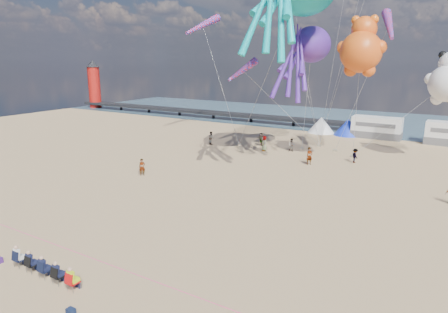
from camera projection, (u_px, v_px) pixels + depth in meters
ground at (159, 230)px, 26.50m from camera, size 120.00×120.00×0.00m
water at (358, 121)px, 72.10m from camera, size 120.00×120.00×0.00m
pier at (196, 111)px, 76.86m from camera, size 60.00×3.00×0.50m
lighthouse at (94, 87)px, 90.13m from camera, size 2.60×2.60×9.00m
motorhome_0 at (377, 128)px, 56.28m from camera, size 6.60×2.50×3.00m
tent_white at (321, 125)px, 60.39m from camera, size 4.00×4.00×2.40m
tent_blue at (348, 127)px, 58.37m from camera, size 4.00×4.00×2.40m
spectator_row at (45, 266)px, 20.58m from camera, size 6.10×0.90×1.30m
cooler_navy at (71, 312)px, 17.73m from camera, size 0.38×0.28×0.30m
rope_line at (100, 261)px, 22.35m from camera, size 34.00×0.03×0.03m
standing_person at (142, 167)px, 38.54m from camera, size 0.71×0.69×1.64m
beachgoer_0 at (264, 143)px, 48.71m from camera, size 0.75×0.80×1.84m
beachgoer_1 at (211, 138)px, 52.20m from camera, size 1.01×0.91×1.73m
beachgoer_2 at (355, 156)px, 43.12m from camera, size 0.94×0.97×1.57m
beachgoer_4 at (261, 139)px, 51.55m from camera, size 1.03×0.94×1.68m
beachgoer_5 at (309, 156)px, 42.39m from camera, size 1.55×1.67×1.87m
beachgoer_7 at (292, 145)px, 48.30m from camera, size 0.90×0.72×1.60m
sandbag_a at (239, 144)px, 51.89m from camera, size 0.50×0.35×0.22m
sandbag_b at (302, 149)px, 49.55m from camera, size 0.50×0.35×0.22m
sandbag_c at (353, 156)px, 45.72m from camera, size 0.50×0.35×0.22m
sandbag_d at (335, 150)px, 48.54m from camera, size 0.50×0.35×0.22m
sandbag_e at (319, 146)px, 51.22m from camera, size 0.50×0.35×0.22m
kite_octopus_purple at (312, 45)px, 43.88m from camera, size 4.74×9.31×10.25m
kite_panda at (448, 83)px, 41.14m from camera, size 5.63×5.45×6.52m
kite_teddy_orange at (361, 52)px, 38.92m from camera, size 6.13×5.94×6.93m
windsock_left at (203, 25)px, 54.06m from camera, size 1.71×7.18×7.12m
windsock_mid at (389, 25)px, 39.24m from camera, size 2.86×6.61×6.60m
windsock_right at (242, 70)px, 44.98m from camera, size 2.48×4.44×4.42m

